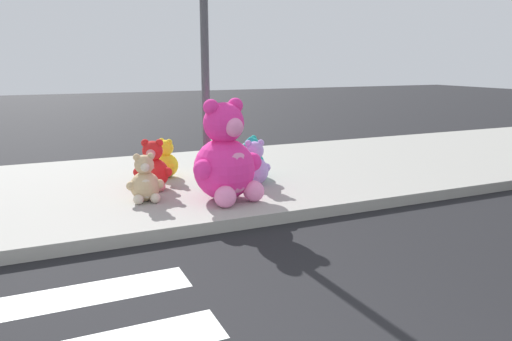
# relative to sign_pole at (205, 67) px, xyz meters

# --- Properties ---
(sidewalk) EXTENTS (28.00, 4.40, 0.15)m
(sidewalk) POSITION_rel_sign_pole_xyz_m (-1.00, 0.80, -1.77)
(sidewalk) COLOR #9E9B93
(sidewalk) RESTS_ON ground_plane
(sign_pole) EXTENTS (0.56, 0.11, 3.20)m
(sign_pole) POSITION_rel_sign_pole_xyz_m (0.00, 0.00, 0.00)
(sign_pole) COLOR #4C4C51
(sign_pole) RESTS_ON sidewalk
(plush_pink_large) EXTENTS (1.00, 0.93, 1.32)m
(plush_pink_large) POSITION_rel_sign_pole_xyz_m (0.06, -0.59, -1.17)
(plush_pink_large) COLOR #F22D93
(plush_pink_large) RESTS_ON sidewalk
(plush_red) EXTENTS (0.52, 0.51, 0.71)m
(plush_red) POSITION_rel_sign_pole_xyz_m (-0.69, 0.35, -1.41)
(plush_red) COLOR red
(plush_red) RESTS_ON sidewalk
(plush_yellow) EXTENTS (0.44, 0.42, 0.61)m
(plush_yellow) POSITION_rel_sign_pole_xyz_m (-0.36, 0.98, -1.45)
(plush_yellow) COLOR yellow
(plush_yellow) RESTS_ON sidewalk
(plush_white) EXTENTS (0.43, 0.42, 0.60)m
(plush_white) POSITION_rel_sign_pole_xyz_m (0.38, 0.82, -1.46)
(plush_white) COLOR white
(plush_white) RESTS_ON sidewalk
(plush_lavender) EXTENTS (0.51, 0.46, 0.67)m
(plush_lavender) POSITION_rel_sign_pole_xyz_m (0.72, 0.00, -1.43)
(plush_lavender) COLOR #B28CD8
(plush_lavender) RESTS_ON sidewalk
(plush_teal) EXTENTS (0.46, 0.45, 0.64)m
(plush_teal) POSITION_rel_sign_pole_xyz_m (0.88, 0.49, -1.44)
(plush_teal) COLOR teal
(plush_teal) RESTS_ON sidewalk
(plush_tan) EXTENTS (0.48, 0.43, 0.63)m
(plush_tan) POSITION_rel_sign_pole_xyz_m (-0.92, -0.23, -1.45)
(plush_tan) COLOR tan
(plush_tan) RESTS_ON sidewalk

